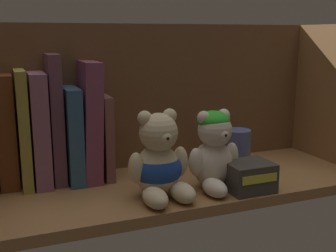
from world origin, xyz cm
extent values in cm
cube|color=olive|center=(0.00, 0.00, 1.00)|extent=(75.94, 25.41, 2.00)
cube|color=brown|center=(0.00, 13.30, 16.14)|extent=(78.34, 1.20, 32.29)
cube|color=olive|center=(38.77, 0.00, 16.14)|extent=(1.60, 27.81, 32.29)
cube|color=#643114|center=(-29.28, 10.68, 12.55)|extent=(3.35, 9.03, 21.11)
cube|color=olive|center=(-26.27, 10.68, 12.97)|extent=(1.89, 13.18, 21.94)
cube|color=#825269|center=(-23.42, 10.68, 12.69)|extent=(3.02, 13.49, 21.38)
cube|color=#60394C|center=(-20.37, 10.68, 14.34)|extent=(2.30, 11.36, 24.68)
cube|color=#2C4F6F|center=(-17.45, 10.68, 11.21)|extent=(2.76, 14.62, 18.42)
cube|color=#763956|center=(-14.03, 10.68, 13.59)|extent=(4.19, 14.41, 23.30)
cube|color=brown|center=(-11.12, 10.68, 10.30)|extent=(1.76, 13.44, 16.60)
ellipsoid|color=beige|center=(-5.00, -4.98, 6.74)|extent=(8.05, 7.39, 9.47)
sphere|color=beige|center=(-4.96, -5.45, 13.71)|extent=(6.74, 6.74, 6.74)
sphere|color=beige|center=(-7.35, -5.19, 16.33)|extent=(2.53, 2.53, 2.53)
sphere|color=beige|center=(-2.65, -4.78, 16.33)|extent=(2.53, 2.53, 2.53)
sphere|color=beige|center=(-4.75, -7.83, 13.30)|extent=(2.53, 2.53, 2.53)
sphere|color=black|center=(-4.67, -8.72, 13.37)|extent=(0.88, 0.88, 0.88)
ellipsoid|color=beige|center=(-7.20, -9.69, 3.68)|extent=(4.33, 6.62, 3.37)
ellipsoid|color=beige|center=(-2.01, -9.24, 3.68)|extent=(4.33, 6.62, 3.37)
ellipsoid|color=beige|center=(-9.21, -5.83, 7.92)|extent=(2.97, 2.97, 5.47)
ellipsoid|color=beige|center=(-0.71, -5.08, 7.92)|extent=(2.97, 2.97, 5.47)
ellipsoid|color=navy|center=(-5.00, -4.98, 6.97)|extent=(8.72, 8.05, 6.63)
ellipsoid|color=beige|center=(6.14, -4.51, 6.47)|extent=(7.60, 6.98, 8.94)
sphere|color=beige|center=(6.20, -4.96, 13.05)|extent=(6.36, 6.36, 6.36)
sphere|color=beige|center=(3.93, -4.79, 15.53)|extent=(2.39, 2.39, 2.39)
sphere|color=beige|center=(8.35, -4.23, 15.53)|extent=(2.39, 2.39, 2.39)
sphere|color=beige|center=(6.49, -7.19, 12.67)|extent=(2.39, 2.39, 2.39)
sphere|color=black|center=(6.59, -8.02, 12.73)|extent=(0.83, 0.83, 0.83)
ellipsoid|color=beige|center=(4.24, -9.04, 3.59)|extent=(4.30, 6.37, 3.18)
ellipsoid|color=beige|center=(9.12, -8.42, 3.59)|extent=(4.30, 6.37, 3.18)
ellipsoid|color=beige|center=(2.21, -5.47, 7.59)|extent=(2.89, 2.89, 5.17)
ellipsoid|color=beige|center=(10.19, -4.45, 7.59)|extent=(2.89, 2.89, 5.17)
ellipsoid|color=green|center=(6.14, -4.51, 14.80)|extent=(6.04, 6.04, 3.50)
cylinder|color=#4C5B99|center=(16.40, 3.66, 6.21)|extent=(5.44, 5.44, 8.41)
cube|color=#38332D|center=(11.46, -8.59, 4.67)|extent=(8.30, 7.08, 5.33)
cube|color=gold|center=(11.46, -12.21, 5.33)|extent=(7.05, 0.16, 1.49)
camera|label=1|loc=(-29.61, -71.51, 30.23)|focal=45.16mm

